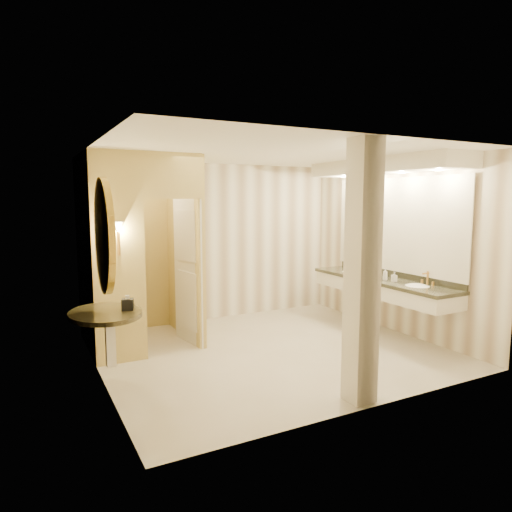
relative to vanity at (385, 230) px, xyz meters
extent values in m
plane|color=beige|center=(-1.98, 0.06, -1.63)|extent=(4.50, 4.50, 0.00)
plane|color=white|center=(-1.98, 0.06, 1.07)|extent=(4.50, 4.50, 0.00)
cube|color=white|center=(-1.98, 2.06, -0.28)|extent=(4.50, 0.02, 2.70)
cube|color=white|center=(-1.98, -1.94, -0.28)|extent=(4.50, 0.02, 2.70)
cube|color=white|center=(-4.23, 0.06, -0.28)|extent=(0.02, 4.00, 2.70)
cube|color=white|center=(0.27, 0.06, -0.28)|extent=(0.02, 4.00, 2.70)
cube|color=#D2BE6E|center=(-2.78, 1.31, -0.28)|extent=(0.10, 1.50, 2.70)
cube|color=#D2BE6E|center=(-3.90, 0.56, -0.28)|extent=(0.65, 0.10, 2.70)
cube|color=#D2BE6E|center=(-3.18, 0.56, 0.77)|extent=(0.80, 0.10, 0.60)
cube|color=silver|center=(-2.84, 0.96, -0.58)|extent=(0.17, 0.80, 2.10)
cylinder|color=#BF8C3D|center=(-3.90, 0.49, -0.08)|extent=(0.03, 0.03, 0.30)
cone|color=silver|center=(-3.90, 0.49, 0.12)|extent=(0.14, 0.14, 0.14)
cube|color=silver|center=(-0.03, 0.00, -0.90)|extent=(0.60, 2.63, 0.24)
cube|color=black|center=(-0.03, 0.00, -0.78)|extent=(0.64, 2.67, 0.05)
cube|color=black|center=(0.25, 0.00, -0.71)|extent=(0.03, 2.63, 0.10)
ellipsoid|color=white|center=(-0.03, -0.71, -0.80)|extent=(0.40, 0.44, 0.15)
cylinder|color=#BF8C3D|center=(0.17, -0.71, -0.67)|extent=(0.03, 0.03, 0.22)
ellipsoid|color=white|center=(-0.03, 0.71, -0.80)|extent=(0.40, 0.44, 0.15)
cylinder|color=#BF8C3D|center=(0.17, 0.71, -0.67)|extent=(0.03, 0.03, 0.22)
cube|color=white|center=(0.25, 0.00, 0.07)|extent=(0.03, 2.63, 1.40)
cube|color=silver|center=(-0.03, 0.00, 0.96)|extent=(0.75, 2.83, 0.22)
cylinder|color=black|center=(-4.21, -0.20, -0.78)|extent=(0.97, 0.97, 0.05)
cube|color=silver|center=(-4.17, -0.20, -1.08)|extent=(0.10, 0.10, 0.60)
cylinder|color=gold|center=(-4.19, -0.20, 0.07)|extent=(0.07, 0.97, 0.97)
cylinder|color=white|center=(-4.15, -0.20, 0.07)|extent=(0.02, 0.78, 0.78)
cube|color=silver|center=(-1.93, -1.74, -0.28)|extent=(0.27, 0.27, 2.70)
cube|color=black|center=(-3.98, -0.25, -0.69)|extent=(0.16, 0.16, 0.12)
imported|color=white|center=(-3.85, 1.57, -1.27)|extent=(0.58, 0.79, 0.72)
imported|color=beige|center=(-0.08, -0.31, -0.68)|extent=(0.08, 0.08, 0.15)
imported|color=silver|center=(-0.07, 0.39, -0.69)|extent=(0.11, 0.11, 0.13)
imported|color=#C6B28C|center=(-0.13, -0.17, -0.66)|extent=(0.09, 0.09, 0.19)
camera|label=1|loc=(-5.01, -5.28, 0.47)|focal=32.00mm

